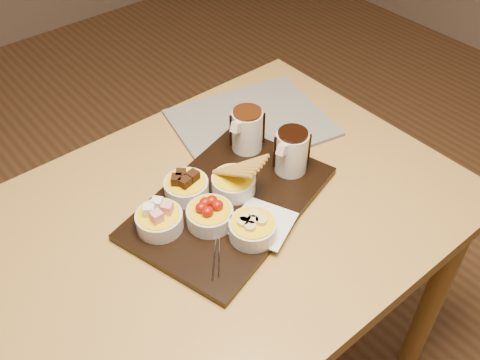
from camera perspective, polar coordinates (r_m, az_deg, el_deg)
dining_table at (r=1.25m, az=-3.93°, el=-7.53°), size 1.20×0.80×0.75m
serving_board at (r=1.20m, az=-1.10°, el=-2.40°), size 0.53×0.42×0.02m
napkin at (r=1.15m, az=2.43°, el=-4.62°), size 0.16×0.16×0.00m
bowl_marshmallows at (r=1.14m, az=-8.58°, el=-4.33°), size 0.10×0.10×0.04m
bowl_cake at (r=1.20m, az=-5.74°, el=-0.86°), size 0.10×0.10×0.04m
bowl_strawberries at (r=1.14m, az=-3.23°, el=-3.89°), size 0.10×0.10×0.04m
bowl_biscotti at (r=1.20m, az=-0.69°, el=-0.43°), size 0.10×0.10×0.04m
bowl_bananas at (r=1.11m, az=1.35°, el=-5.28°), size 0.10×0.10×0.04m
pitcher_dark_chocolate at (r=1.24m, az=5.51°, el=2.97°), size 0.09×0.09×0.10m
pitcher_milk_chocolate at (r=1.30m, az=0.76°, el=5.29°), size 0.09×0.09×0.10m
fondue_skewers at (r=1.13m, az=-2.48°, el=-5.25°), size 0.21×0.20×0.01m
newspaper at (r=1.43m, az=1.21°, el=6.13°), size 0.45×0.39×0.01m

